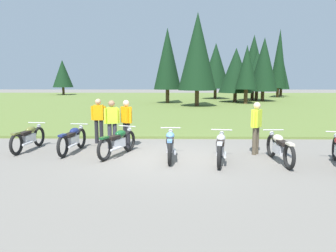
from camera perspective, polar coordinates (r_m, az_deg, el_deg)
ground_plane at (r=9.73m, az=-0.06°, el=-5.76°), size 140.00×140.00×0.00m
grass_moorland at (r=34.69m, az=0.68°, el=4.44°), size 80.00×44.00×0.10m
forest_treeline at (r=36.22m, az=9.27°, el=10.74°), size 34.54×24.08×8.80m
motorcycle_olive at (r=11.70m, az=-23.72°, el=-1.89°), size 0.62×2.10×0.88m
motorcycle_navy at (r=10.85m, az=-16.72°, el=-2.28°), size 0.62×2.10×0.88m
motorcycle_british_green at (r=10.06m, az=-8.98°, el=-2.84°), size 0.98×1.97×0.88m
motorcycle_sky_blue at (r=9.53m, az=0.40°, el=-3.36°), size 0.62×2.10×0.88m
motorcycle_silver at (r=9.26m, az=9.41°, el=-3.81°), size 0.66×2.08×0.88m
motorcycle_cream at (r=9.65m, az=19.38°, el=-3.69°), size 0.62×2.10×0.88m
rider_in_hivis_vest at (r=11.18m, az=-7.47°, el=0.94°), size 0.41×0.42×1.67m
rider_with_back_turned at (r=10.43m, az=15.53°, el=0.19°), size 0.39×0.46×1.67m
rider_near_row_end at (r=11.07m, az=-10.01°, el=0.82°), size 0.51×0.35×1.67m
rider_checking_bike at (r=12.11m, az=-12.33°, el=1.39°), size 0.55×0.24×1.67m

